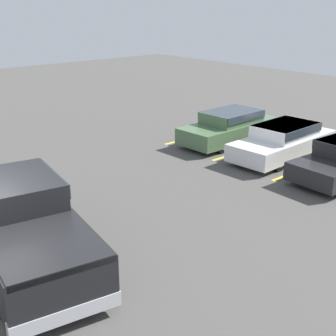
% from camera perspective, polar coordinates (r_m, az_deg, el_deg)
% --- Properties ---
extents(stall_stripe_a, '(0.12, 4.29, 0.01)m').
position_cam_1_polar(stall_stripe_a, '(19.96, 4.33, 4.07)').
color(stall_stripe_a, yellow).
rests_on(stall_stripe_a, ground_plane).
extents(stall_stripe_b, '(0.12, 4.29, 0.01)m').
position_cam_1_polar(stall_stripe_b, '(18.29, 10.15, 2.34)').
color(stall_stripe_b, yellow).
rests_on(stall_stripe_b, ground_plane).
extents(stall_stripe_c, '(0.12, 4.29, 0.01)m').
position_cam_1_polar(stall_stripe_c, '(16.87, 17.03, 0.26)').
color(stall_stripe_c, yellow).
rests_on(stall_stripe_c, ground_plane).
extents(pickup_truck, '(5.97, 2.90, 1.84)m').
position_cam_1_polar(pickup_truck, '(10.55, -17.52, -6.37)').
color(pickup_truck, black).
rests_on(pickup_truck, ground_plane).
extents(parked_sedan_a, '(1.81, 4.44, 1.27)m').
position_cam_1_polar(parked_sedan_a, '(18.86, 7.59, 5.12)').
color(parked_sedan_a, '#4C6B47').
rests_on(parked_sedan_a, ground_plane).
extents(parked_sedan_b, '(1.87, 4.55, 1.23)m').
position_cam_1_polar(parked_sedan_b, '(17.37, 13.91, 3.37)').
color(parked_sedan_b, silver).
rests_on(parked_sedan_b, ground_plane).
extents(traffic_cone, '(0.49, 0.49, 0.53)m').
position_cam_1_polar(traffic_cone, '(15.86, -17.72, -0.13)').
color(traffic_cone, black).
rests_on(traffic_cone, ground_plane).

